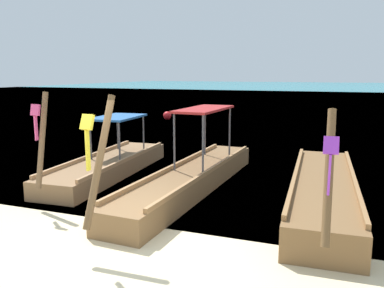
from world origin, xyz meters
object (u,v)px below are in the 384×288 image
(longtail_boat_pink_ribbon, at_px, (108,165))
(longtail_boat_violet_ribbon, at_px, (323,191))
(longtail_boat_yellow_ribbon, at_px, (191,177))
(mooring_buoy_near, at_px, (167,116))

(longtail_boat_pink_ribbon, xyz_separation_m, longtail_boat_violet_ribbon, (5.98, -0.61, 0.02))
(longtail_boat_yellow_ribbon, distance_m, mooring_buoy_near, 15.20)
(longtail_boat_pink_ribbon, relative_size, longtail_boat_yellow_ribbon, 0.76)
(mooring_buoy_near, bearing_deg, longtail_boat_yellow_ribbon, -63.91)
(longtail_boat_pink_ribbon, bearing_deg, longtail_boat_yellow_ribbon, -11.73)
(longtail_boat_pink_ribbon, height_order, longtail_boat_violet_ribbon, longtail_boat_pink_ribbon)
(longtail_boat_violet_ribbon, bearing_deg, mooring_buoy_near, 125.81)
(longtail_boat_violet_ribbon, height_order, mooring_buoy_near, longtail_boat_violet_ribbon)
(longtail_boat_pink_ribbon, bearing_deg, mooring_buoy_near, 106.56)
(longtail_boat_pink_ribbon, bearing_deg, longtail_boat_violet_ribbon, -5.86)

